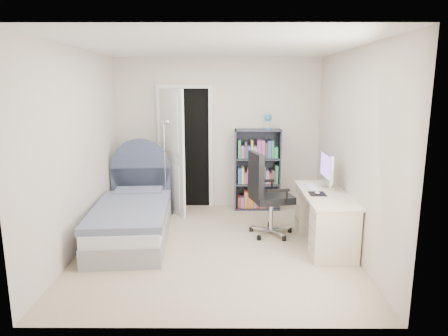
{
  "coord_description": "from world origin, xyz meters",
  "views": [
    {
      "loc": [
        0.13,
        -4.88,
        2.05
      ],
      "look_at": [
        0.11,
        0.27,
        0.98
      ],
      "focal_mm": 32.0,
      "sensor_mm": 36.0,
      "label": 1
    }
  ],
  "objects_px": {
    "floor_lamp": "(167,177)",
    "bookcase": "(257,172)",
    "nightstand": "(152,190)",
    "desk": "(324,216)",
    "office_chair": "(265,190)",
    "bed": "(133,217)"
  },
  "relations": [
    {
      "from": "nightstand",
      "to": "desk",
      "type": "xyz_separation_m",
      "value": [
        2.51,
        -1.4,
        0.03
      ]
    },
    {
      "from": "floor_lamp",
      "to": "desk",
      "type": "xyz_separation_m",
      "value": [
        2.22,
        -1.15,
        -0.25
      ]
    },
    {
      "from": "desk",
      "to": "office_chair",
      "type": "bearing_deg",
      "value": 157.57
    },
    {
      "from": "nightstand",
      "to": "desk",
      "type": "bearing_deg",
      "value": -29.07
    },
    {
      "from": "floor_lamp",
      "to": "bookcase",
      "type": "bearing_deg",
      "value": 14.89
    },
    {
      "from": "nightstand",
      "to": "floor_lamp",
      "type": "distance_m",
      "value": 0.47
    },
    {
      "from": "floor_lamp",
      "to": "desk",
      "type": "distance_m",
      "value": 2.51
    },
    {
      "from": "floor_lamp",
      "to": "bookcase",
      "type": "height_order",
      "value": "bookcase"
    },
    {
      "from": "office_chair",
      "to": "bed",
      "type": "bearing_deg",
      "value": -178.16
    },
    {
      "from": "nightstand",
      "to": "bookcase",
      "type": "distance_m",
      "value": 1.78
    },
    {
      "from": "bed",
      "to": "nightstand",
      "type": "height_order",
      "value": "bed"
    },
    {
      "from": "bookcase",
      "to": "office_chair",
      "type": "bearing_deg",
      "value": -89.54
    },
    {
      "from": "bed",
      "to": "floor_lamp",
      "type": "distance_m",
      "value": 1.03
    },
    {
      "from": "nightstand",
      "to": "floor_lamp",
      "type": "relative_size",
      "value": 0.35
    },
    {
      "from": "bed",
      "to": "floor_lamp",
      "type": "height_order",
      "value": "floor_lamp"
    },
    {
      "from": "office_chair",
      "to": "bookcase",
      "type": "bearing_deg",
      "value": 90.46
    },
    {
      "from": "floor_lamp",
      "to": "bed",
      "type": "bearing_deg",
      "value": -110.6
    },
    {
      "from": "bed",
      "to": "nightstand",
      "type": "bearing_deg",
      "value": 87.63
    },
    {
      "from": "bed",
      "to": "desk",
      "type": "distance_m",
      "value": 2.57
    },
    {
      "from": "bed",
      "to": "nightstand",
      "type": "distance_m",
      "value": 1.15
    },
    {
      "from": "bed",
      "to": "desk",
      "type": "height_order",
      "value": "bed"
    },
    {
      "from": "bookcase",
      "to": "desk",
      "type": "distance_m",
      "value": 1.73
    }
  ]
}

